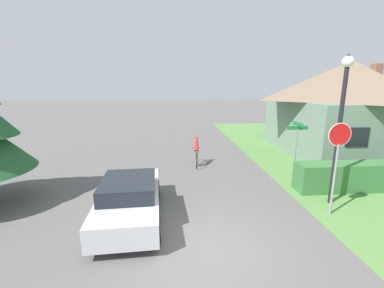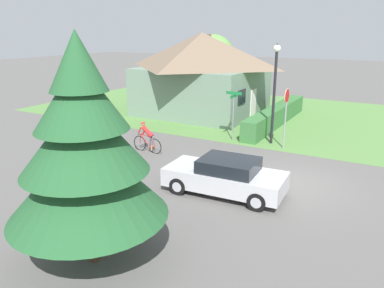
{
  "view_description": "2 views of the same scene",
  "coord_description": "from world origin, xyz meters",
  "px_view_note": "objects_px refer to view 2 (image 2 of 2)",
  "views": [
    {
      "loc": [
        -0.75,
        -5.84,
        4.15
      ],
      "look_at": [
        0.1,
        4.9,
        1.68
      ],
      "focal_mm": 24.0,
      "sensor_mm": 36.0,
      "label": 1
    },
    {
      "loc": [
        -13.72,
        -3.35,
        5.74
      ],
      "look_at": [
        -0.79,
        3.95,
        1.23
      ],
      "focal_mm": 35.0,
      "sensor_mm": 36.0,
      "label": 2
    }
  ],
  "objects_px": {
    "street_name_sign": "(233,107)",
    "conifer_tall_near": "(85,149)",
    "sedan_left_lane": "(225,177)",
    "street_lamp": "(275,80)",
    "cottage_house": "(202,72)",
    "cyclist": "(147,138)",
    "deciduous_tree_right": "(213,58)",
    "stop_sign": "(286,106)"
  },
  "relations": [
    {
      "from": "cyclist",
      "to": "sedan_left_lane",
      "type": "bearing_deg",
      "value": 157.82
    },
    {
      "from": "cottage_house",
      "to": "cyclist",
      "type": "distance_m",
      "value": 9.93
    },
    {
      "from": "deciduous_tree_right",
      "to": "street_name_sign",
      "type": "bearing_deg",
      "value": -148.5
    },
    {
      "from": "cyclist",
      "to": "conifer_tall_near",
      "type": "xyz_separation_m",
      "value": [
        -8.09,
        -4.13,
        2.32
      ]
    },
    {
      "from": "stop_sign",
      "to": "street_name_sign",
      "type": "height_order",
      "value": "stop_sign"
    },
    {
      "from": "cyclist",
      "to": "cottage_house",
      "type": "bearing_deg",
      "value": -74.13
    },
    {
      "from": "cottage_house",
      "to": "deciduous_tree_right",
      "type": "distance_m",
      "value": 5.59
    },
    {
      "from": "sedan_left_lane",
      "to": "street_name_sign",
      "type": "bearing_deg",
      "value": -71.87
    },
    {
      "from": "stop_sign",
      "to": "conifer_tall_near",
      "type": "distance_m",
      "value": 12.11
    },
    {
      "from": "stop_sign",
      "to": "deciduous_tree_right",
      "type": "distance_m",
      "value": 14.45
    },
    {
      "from": "sedan_left_lane",
      "to": "street_lamp",
      "type": "relative_size",
      "value": 0.86
    },
    {
      "from": "cottage_house",
      "to": "street_lamp",
      "type": "distance_m",
      "value": 8.55
    },
    {
      "from": "street_lamp",
      "to": "street_name_sign",
      "type": "bearing_deg",
      "value": 101.61
    },
    {
      "from": "cottage_house",
      "to": "street_name_sign",
      "type": "bearing_deg",
      "value": -138.09
    },
    {
      "from": "street_name_sign",
      "to": "deciduous_tree_right",
      "type": "bearing_deg",
      "value": 31.5
    },
    {
      "from": "stop_sign",
      "to": "deciduous_tree_right",
      "type": "relative_size",
      "value": 0.56
    },
    {
      "from": "cyclist",
      "to": "stop_sign",
      "type": "bearing_deg",
      "value": -141.64
    },
    {
      "from": "cottage_house",
      "to": "conifer_tall_near",
      "type": "distance_m",
      "value": 18.6
    },
    {
      "from": "street_lamp",
      "to": "conifer_tall_near",
      "type": "xyz_separation_m",
      "value": [
        -12.49,
        0.72,
        -0.31
      ]
    },
    {
      "from": "street_name_sign",
      "to": "conifer_tall_near",
      "type": "relative_size",
      "value": 0.46
    },
    {
      "from": "street_lamp",
      "to": "deciduous_tree_right",
      "type": "bearing_deg",
      "value": 39.87
    },
    {
      "from": "deciduous_tree_right",
      "to": "street_lamp",
      "type": "bearing_deg",
      "value": -140.13
    },
    {
      "from": "cottage_house",
      "to": "sedan_left_lane",
      "type": "xyz_separation_m",
      "value": [
        -12.1,
        -7.41,
        -2.26
      ]
    },
    {
      "from": "stop_sign",
      "to": "street_lamp",
      "type": "relative_size",
      "value": 0.59
    },
    {
      "from": "sedan_left_lane",
      "to": "cyclist",
      "type": "xyz_separation_m",
      "value": [
        2.63,
        5.39,
        0.04
      ]
    },
    {
      "from": "stop_sign",
      "to": "street_lamp",
      "type": "bearing_deg",
      "value": -121.52
    },
    {
      "from": "cyclist",
      "to": "conifer_tall_near",
      "type": "bearing_deg",
      "value": 120.88
    },
    {
      "from": "street_name_sign",
      "to": "conifer_tall_near",
      "type": "bearing_deg",
      "value": -173.76
    },
    {
      "from": "stop_sign",
      "to": "deciduous_tree_right",
      "type": "xyz_separation_m",
      "value": [
        10.85,
        9.45,
        1.34
      ]
    },
    {
      "from": "cyclist",
      "to": "deciduous_tree_right",
      "type": "xyz_separation_m",
      "value": [
        14.74,
        3.79,
        2.78
      ]
    },
    {
      "from": "sedan_left_lane",
      "to": "street_name_sign",
      "type": "relative_size",
      "value": 1.67
    },
    {
      "from": "cyclist",
      "to": "street_name_sign",
      "type": "bearing_deg",
      "value": -121.38
    },
    {
      "from": "cottage_house",
      "to": "deciduous_tree_right",
      "type": "relative_size",
      "value": 1.56
    },
    {
      "from": "cyclist",
      "to": "conifer_tall_near",
      "type": "relative_size",
      "value": 0.3
    },
    {
      "from": "stop_sign",
      "to": "street_lamp",
      "type": "distance_m",
      "value": 1.52
    },
    {
      "from": "street_name_sign",
      "to": "cyclist",
      "type": "bearing_deg",
      "value": 144.79
    },
    {
      "from": "street_lamp",
      "to": "conifer_tall_near",
      "type": "relative_size",
      "value": 0.89
    },
    {
      "from": "cottage_house",
      "to": "deciduous_tree_right",
      "type": "bearing_deg",
      "value": 19.09
    },
    {
      "from": "sedan_left_lane",
      "to": "street_name_sign",
      "type": "height_order",
      "value": "street_name_sign"
    },
    {
      "from": "cottage_house",
      "to": "cyclist",
      "type": "xyz_separation_m",
      "value": [
        -9.47,
        -2.02,
        -2.21
      ]
    },
    {
      "from": "street_name_sign",
      "to": "deciduous_tree_right",
      "type": "height_order",
      "value": "deciduous_tree_right"
    },
    {
      "from": "conifer_tall_near",
      "to": "street_lamp",
      "type": "bearing_deg",
      "value": -3.32
    }
  ]
}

